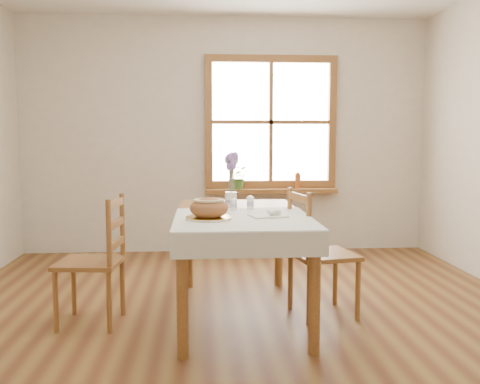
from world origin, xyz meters
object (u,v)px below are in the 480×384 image
at_px(dining_table, 240,225).
at_px(flower_vase, 231,200).
at_px(chair_right, 324,253).
at_px(bread_plate, 209,218).
at_px(chair_left, 90,260).

relative_size(dining_table, flower_vase, 15.43).
relative_size(chair_right, flower_vase, 8.86).
xyz_separation_m(bread_plate, flower_vase, (0.18, 0.71, 0.03)).
height_order(chair_right, bread_plate, chair_right).
xyz_separation_m(chair_right, flower_vase, (-0.65, 0.41, 0.34)).
height_order(dining_table, flower_vase, flower_vase).
distance_m(chair_right, flower_vase, 0.84).
xyz_separation_m(dining_table, chair_right, (0.60, -0.04, -0.21)).
bearing_deg(flower_vase, chair_left, -154.59).
bearing_deg(chair_right, flower_vase, 46.70).
height_order(chair_left, flower_vase, chair_left).
bearing_deg(dining_table, chair_right, -4.17).
bearing_deg(chair_right, chair_left, 81.30).
xyz_separation_m(dining_table, flower_vase, (-0.05, 0.36, 0.14)).
distance_m(dining_table, chair_left, 1.08).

